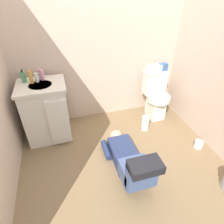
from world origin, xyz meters
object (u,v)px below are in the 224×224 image
at_px(soap_dispenser, 23,77).
at_px(paper_towel_roll, 145,123).
at_px(toilet, 156,96).
at_px(person_plumber, 129,160).
at_px(bottle_white, 36,78).
at_px(bottle_amber, 31,77).
at_px(vanity_cabinet, 47,111).
at_px(faucet, 40,76).
at_px(toiletry_bag, 163,67).
at_px(toilet_paper_roll, 199,144).
at_px(tissue_box, 154,68).
at_px(bottle_pink, 42,75).

height_order(soap_dispenser, paper_towel_roll, soap_dispenser).
bearing_deg(paper_towel_roll, toilet, 46.80).
bearing_deg(person_plumber, bottle_white, 131.86).
bearing_deg(bottle_amber, bottle_white, 19.85).
xyz_separation_m(person_plumber, bottle_white, (-0.90, 1.00, 0.70)).
bearing_deg(vanity_cabinet, faucet, 91.31).
bearing_deg(toiletry_bag, bottle_amber, -177.43).
bearing_deg(faucet, bottle_white, -116.99).
xyz_separation_m(soap_dispenser, bottle_white, (0.16, -0.05, -0.01)).
relative_size(vanity_cabinet, faucet, 8.20).
bearing_deg(person_plumber, toilet_paper_roll, 5.16).
bearing_deg(bottle_white, tissue_box, 2.14).
relative_size(person_plumber, bottle_amber, 6.54).
relative_size(bottle_white, paper_towel_roll, 0.51).
relative_size(vanity_cabinet, tissue_box, 3.73).
distance_m(bottle_amber, bottle_pink, 0.15).
bearing_deg(person_plumber, toiletry_bag, 49.29).
xyz_separation_m(bottle_pink, paper_towel_roll, (1.35, -0.41, -0.77)).
bearing_deg(soap_dispenser, bottle_amber, -35.27).
xyz_separation_m(vanity_cabinet, bottle_white, (-0.04, 0.08, 0.46)).
distance_m(vanity_cabinet, soap_dispenser, 0.52).
relative_size(toilet, soap_dispenser, 4.52).
xyz_separation_m(toilet, paper_towel_roll, (-0.30, -0.32, -0.25)).
bearing_deg(toilet, bottle_amber, 179.79).
bearing_deg(faucet, bottle_pink, -12.80).
bearing_deg(paper_towel_roll, vanity_cabinet, 168.97).
bearing_deg(toilet, paper_towel_roll, -133.20).
xyz_separation_m(toilet, bottle_pink, (-1.65, 0.09, 0.52)).
relative_size(faucet, bottle_white, 0.85).
distance_m(toilet, faucet, 1.75).
height_order(bottle_pink, paper_towel_roll, bottle_pink).
height_order(person_plumber, paper_towel_roll, person_plumber).
bearing_deg(bottle_amber, toilet_paper_roll, -23.83).
height_order(vanity_cabinet, bottle_amber, bottle_amber).
height_order(person_plumber, toilet_paper_roll, person_plumber).
distance_m(vanity_cabinet, faucet, 0.47).
height_order(vanity_cabinet, paper_towel_roll, vanity_cabinet).
height_order(tissue_box, paper_towel_roll, tissue_box).
height_order(vanity_cabinet, tissue_box, tissue_box).
height_order(tissue_box, toilet_paper_roll, tissue_box).
bearing_deg(tissue_box, toilet_paper_roll, -73.84).
height_order(toiletry_bag, bottle_amber, bottle_amber).
height_order(toilet, faucet, faucet).
height_order(toilet, bottle_pink, bottle_pink).
bearing_deg(paper_towel_roll, soap_dispenser, 165.89).
xyz_separation_m(bottle_amber, paper_towel_roll, (1.47, -0.33, -0.79)).
relative_size(faucet, soap_dispenser, 0.60).
xyz_separation_m(person_plumber, toiletry_bag, (0.92, 1.06, 0.63)).
xyz_separation_m(toilet, bottle_white, (-1.71, 0.03, 0.51)).
xyz_separation_m(toilet, faucet, (-1.68, 0.09, 0.50)).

